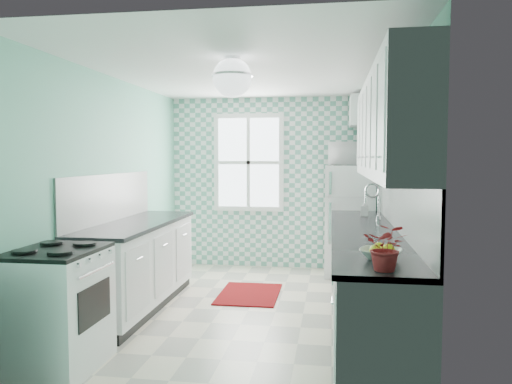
# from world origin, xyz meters

# --- Properties ---
(floor) EXTENTS (3.00, 4.40, 0.02)m
(floor) POSITION_xyz_m (0.00, 0.00, -0.01)
(floor) COLOR beige
(floor) RESTS_ON ground
(ceiling) EXTENTS (3.00, 4.40, 0.02)m
(ceiling) POSITION_xyz_m (0.00, 0.00, 2.51)
(ceiling) COLOR white
(ceiling) RESTS_ON wall_back
(wall_back) EXTENTS (3.00, 0.02, 2.50)m
(wall_back) POSITION_xyz_m (0.00, 2.21, 1.25)
(wall_back) COLOR #72C8A9
(wall_back) RESTS_ON floor
(wall_front) EXTENTS (3.00, 0.02, 2.50)m
(wall_front) POSITION_xyz_m (0.00, -2.21, 1.25)
(wall_front) COLOR #72C8A9
(wall_front) RESTS_ON floor
(wall_left) EXTENTS (0.02, 4.40, 2.50)m
(wall_left) POSITION_xyz_m (-1.51, 0.00, 1.25)
(wall_left) COLOR #72C8A9
(wall_left) RESTS_ON floor
(wall_right) EXTENTS (0.02, 4.40, 2.50)m
(wall_right) POSITION_xyz_m (1.51, 0.00, 1.25)
(wall_right) COLOR #72C8A9
(wall_right) RESTS_ON floor
(accent_wall) EXTENTS (3.00, 0.01, 2.50)m
(accent_wall) POSITION_xyz_m (0.00, 2.19, 1.25)
(accent_wall) COLOR #60A591
(accent_wall) RESTS_ON wall_back
(window) EXTENTS (1.04, 0.05, 1.44)m
(window) POSITION_xyz_m (-0.35, 2.16, 1.55)
(window) COLOR white
(window) RESTS_ON wall_back
(backsplash_right) EXTENTS (0.02, 3.60, 0.51)m
(backsplash_right) POSITION_xyz_m (1.49, -0.40, 1.20)
(backsplash_right) COLOR white
(backsplash_right) RESTS_ON wall_right
(backsplash_left) EXTENTS (0.02, 2.15, 0.51)m
(backsplash_left) POSITION_xyz_m (-1.49, -0.07, 1.20)
(backsplash_left) COLOR white
(backsplash_left) RESTS_ON wall_left
(upper_cabinets_right) EXTENTS (0.33, 3.20, 0.90)m
(upper_cabinets_right) POSITION_xyz_m (1.33, -0.60, 1.90)
(upper_cabinets_right) COLOR white
(upper_cabinets_right) RESTS_ON wall_right
(upper_cabinet_fridge) EXTENTS (0.40, 0.74, 0.40)m
(upper_cabinet_fridge) POSITION_xyz_m (1.30, 1.83, 2.25)
(upper_cabinet_fridge) COLOR white
(upper_cabinet_fridge) RESTS_ON wall_right
(ceiling_light) EXTENTS (0.34, 0.34, 0.35)m
(ceiling_light) POSITION_xyz_m (0.00, -0.80, 2.32)
(ceiling_light) COLOR silver
(ceiling_light) RESTS_ON ceiling
(base_cabinets_right) EXTENTS (0.60, 3.60, 0.90)m
(base_cabinets_right) POSITION_xyz_m (1.20, -0.40, 0.45)
(base_cabinets_right) COLOR white
(base_cabinets_right) RESTS_ON floor
(countertop_right) EXTENTS (0.63, 3.60, 0.04)m
(countertop_right) POSITION_xyz_m (1.19, -0.40, 0.92)
(countertop_right) COLOR black
(countertop_right) RESTS_ON base_cabinets_right
(base_cabinets_left) EXTENTS (0.60, 2.15, 0.90)m
(base_cabinets_left) POSITION_xyz_m (-1.20, -0.07, 0.45)
(base_cabinets_left) COLOR white
(base_cabinets_left) RESTS_ON floor
(countertop_left) EXTENTS (0.63, 2.15, 0.04)m
(countertop_left) POSITION_xyz_m (-1.19, -0.07, 0.92)
(countertop_left) COLOR black
(countertop_left) RESTS_ON base_cabinets_left
(fridge) EXTENTS (0.66, 0.66, 1.52)m
(fridge) POSITION_xyz_m (1.11, 1.82, 0.76)
(fridge) COLOR silver
(fridge) RESTS_ON floor
(stove) EXTENTS (0.61, 0.76, 0.92)m
(stove) POSITION_xyz_m (-1.20, -1.64, 0.48)
(stove) COLOR white
(stove) RESTS_ON floor
(sink) EXTENTS (0.49, 0.41, 0.53)m
(sink) POSITION_xyz_m (1.20, 0.42, 0.93)
(sink) COLOR silver
(sink) RESTS_ON countertop_right
(rug) EXTENTS (0.70, 0.99, 0.02)m
(rug) POSITION_xyz_m (-0.09, 0.63, 0.01)
(rug) COLOR #770100
(rug) RESTS_ON floor
(dish_towel) EXTENTS (0.12, 0.23, 0.37)m
(dish_towel) POSITION_xyz_m (0.89, 0.19, 0.48)
(dish_towel) COLOR #6CB2B3
(dish_towel) RESTS_ON base_cabinets_right
(fruit_bowl) EXTENTS (0.35, 0.35, 0.07)m
(fruit_bowl) POSITION_xyz_m (1.20, -1.68, 0.98)
(fruit_bowl) COLOR white
(fruit_bowl) RESTS_ON countertop_right
(potted_plant) EXTENTS (0.32, 0.30, 0.29)m
(potted_plant) POSITION_xyz_m (1.20, -2.05, 1.09)
(potted_plant) COLOR #B4253E
(potted_plant) RESTS_ON countertop_right
(soap_bottle) EXTENTS (0.09, 0.10, 0.19)m
(soap_bottle) POSITION_xyz_m (1.25, 0.81, 1.03)
(soap_bottle) COLOR #A1BDD0
(soap_bottle) RESTS_ON countertop_right
(microwave) EXTENTS (0.59, 0.41, 0.32)m
(microwave) POSITION_xyz_m (1.11, 1.82, 1.68)
(microwave) COLOR silver
(microwave) RESTS_ON fridge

